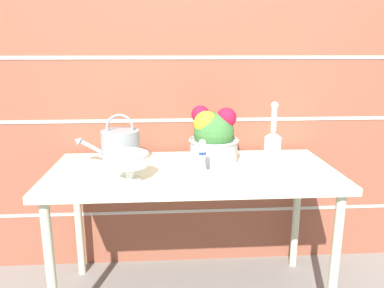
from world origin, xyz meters
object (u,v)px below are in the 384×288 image
(watering_can, at_px, (120,147))
(figurine_vase, at_px, (202,163))
(crystal_pedestal_bowl, at_px, (129,161))
(flower_planter, at_px, (213,137))
(glass_decanter, at_px, (272,149))

(watering_can, xyz_separation_m, figurine_vase, (0.40, -0.24, -0.02))
(watering_can, relative_size, figurine_vase, 1.83)
(crystal_pedestal_bowl, relative_size, flower_planter, 0.59)
(watering_can, distance_m, flower_planter, 0.49)
(crystal_pedestal_bowl, relative_size, figurine_vase, 0.95)
(flower_planter, distance_m, glass_decanter, 0.32)
(figurine_vase, bearing_deg, watering_can, 149.04)
(watering_can, bearing_deg, figurine_vase, -30.96)
(crystal_pedestal_bowl, relative_size, glass_decanter, 0.51)
(watering_can, relative_size, flower_planter, 1.14)
(crystal_pedestal_bowl, distance_m, figurine_vase, 0.33)
(flower_planter, bearing_deg, watering_can, -177.79)
(watering_can, height_order, flower_planter, flower_planter)
(flower_planter, height_order, glass_decanter, glass_decanter)
(watering_can, relative_size, glass_decanter, 0.99)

